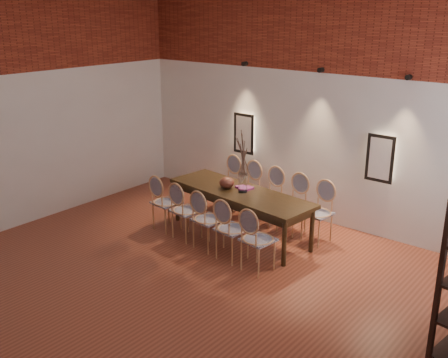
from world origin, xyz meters
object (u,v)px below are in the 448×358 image
Objects in this scene: chair_near_d at (232,229)px; chair_far_e at (317,213)px; dining_table at (240,213)px; chair_near_b at (187,210)px; vase at (243,183)px; chair_near_e at (258,239)px; bowl at (227,183)px; chair_far_b at (246,190)px; chair_far_c at (268,197)px; chair_far_d at (292,205)px; book at (245,187)px; chair_far_a at (226,183)px; chair_near_a at (167,202)px; chair_near_c at (208,219)px.

chair_far_e is at bearing 69.86° from chair_near_d.
chair_near_b reaches higher than dining_table.
vase is at bearing 0.00° from dining_table.
bowl is at bearing 153.13° from chair_near_e.
dining_table is 0.85m from chair_far_b.
chair_far_b is 1.00× the size of chair_far_c.
book is at bearing 44.92° from chair_far_d.
dining_table is 0.69m from chair_far_c.
chair_far_a is 1.33m from vase.
chair_far_b is 1.50m from chair_far_e.
chair_far_c is at bearing 110.14° from chair_near_d.
chair_far_e is (1.49, -0.16, 0.00)m from chair_far_b.
chair_near_a is 1.00× the size of chair_far_b.
chair_far_b is 0.77m from book.
chair_near_c is 1.00m from chair_near_e.
dining_table is 2.66× the size of chair_near_e.
chair_near_c is at bearing 69.86° from chair_far_d.
chair_near_d reaches higher than bowl.
chair_far_c is 0.81m from vase.
vase is at bearing 144.17° from chair_near_e.
chair_near_b is at bearing -118.14° from bowl.
chair_far_b is at bearing -180.00° from chair_far_a.
chair_near_a is at bearing 180.00° from chair_near_c.
vase is 1.25× the size of bowl.
chair_far_d is 0.92m from vase.
chair_near_d and chair_far_d have the same top height.
chair_near_c is at bearing 126.26° from chair_far_a.
chair_far_e reaches higher than book.
chair_far_c and chair_far_e have the same top height.
chair_far_b is 1.00m from chair_far_d.
vase is (-0.37, 0.73, 0.43)m from chair_near_d.
chair_near_b and chair_far_c have the same top height.
chair_near_a and chair_far_d have the same top height.
chair_near_a and chair_near_d have the same top height.
vase is at bearing 85.30° from chair_near_c.
chair_far_c is 1.00× the size of chair_far_e.
chair_far_d is at bearing -180.00° from chair_far_c.
chair_near_a and chair_far_c have the same top height.
chair_near_a is 2.00m from chair_near_e.
chair_near_a and chair_near_e have the same top height.
dining_table is 0.69m from chair_near_c.
chair_far_b is at bearing 137.73° from chair_near_e.
chair_near_a is 1.00× the size of chair_far_c.
chair_near_e is at bearing 90.00° from chair_far_e.
chair_far_b is (-0.42, 0.73, 0.09)m from dining_table.
chair_near_e is at bearing 126.26° from chair_far_c.
chair_far_e is (1.07, 0.57, 0.09)m from dining_table.
chair_far_b is (-1.34, 1.52, 0.00)m from chair_near_e.
chair_far_c is at bearing -180.00° from chair_far_a.
chair_near_c and chair_far_d have the same top height.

